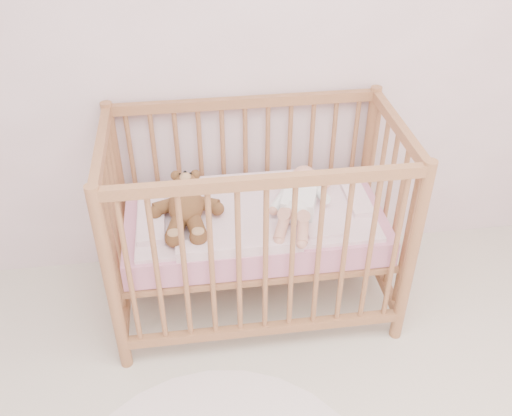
{
  "coord_description": "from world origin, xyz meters",
  "views": [
    {
      "loc": [
        -0.3,
        -0.54,
        2.16
      ],
      "look_at": [
        -0.01,
        1.55,
        0.62
      ],
      "focal_mm": 40.0,
      "sensor_mm": 36.0,
      "label": 1
    }
  ],
  "objects": [
    {
      "name": "mattress",
      "position": [
        -0.01,
        1.6,
        0.49
      ],
      "size": [
        1.22,
        0.62,
        0.13
      ],
      "primitive_type": "cube",
      "color": "pink",
      "rests_on": "crib"
    },
    {
      "name": "baby",
      "position": [
        0.19,
        1.58,
        0.64
      ],
      "size": [
        0.45,
        0.64,
        0.14
      ],
      "primitive_type": null,
      "rotation": [
        0.0,
        0.0,
        -0.33
      ],
      "color": "white",
      "rests_on": "blanket"
    },
    {
      "name": "wall_back",
      "position": [
        0.0,
        2.0,
        1.35
      ],
      "size": [
        4.0,
        0.02,
        2.7
      ],
      "primitive_type": "cube",
      "color": "silver",
      "rests_on": "floor"
    },
    {
      "name": "crib",
      "position": [
        -0.01,
        1.6,
        0.5
      ],
      "size": [
        1.36,
        0.76,
        1.0
      ],
      "primitive_type": null,
      "color": "#AE734A",
      "rests_on": "floor"
    },
    {
      "name": "teddy_bear",
      "position": [
        -0.33,
        1.58,
        0.65
      ],
      "size": [
        0.38,
        0.52,
        0.14
      ],
      "primitive_type": null,
      "rotation": [
        0.0,
        0.0,
        -0.04
      ],
      "color": "brown",
      "rests_on": "blanket"
    },
    {
      "name": "blanket",
      "position": [
        -0.01,
        1.6,
        0.56
      ],
      "size": [
        1.1,
        0.58,
        0.06
      ],
      "primitive_type": null,
      "color": "#ECA2B4",
      "rests_on": "mattress"
    }
  ]
}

